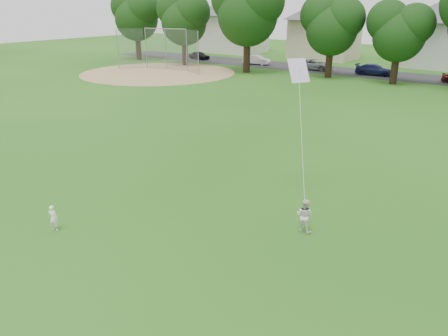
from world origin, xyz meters
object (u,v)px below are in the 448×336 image
Objects in this scene: kite at (302,136)px; baseball_backstop at (163,50)px; toddler at (53,218)px; older_boy at (304,216)px.

baseball_backstop is at bearing 140.69° from kite.
baseball_backstop is (-30.89, 25.29, -0.66)m from kite.
kite is at bearing -153.02° from toddler.
baseball_backstop reaches higher than toddler.
baseball_backstop reaches higher than older_boy.
toddler is 0.09× the size of baseball_backstop.
toddler is at bearing -52.39° from baseball_backstop.
kite is 39.93m from baseball_backstop.
kite is (-0.96, 1.37, 2.44)m from older_boy.
older_boy is at bearing -163.57° from toddler.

